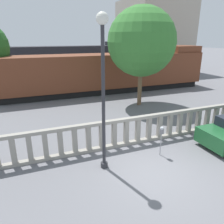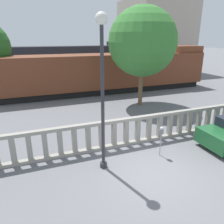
{
  "view_description": "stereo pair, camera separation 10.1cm",
  "coord_description": "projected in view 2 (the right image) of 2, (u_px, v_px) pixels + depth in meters",
  "views": [
    {
      "loc": [
        -4.0,
        -5.89,
        4.8
      ],
      "look_at": [
        -0.31,
        3.43,
        1.35
      ],
      "focal_mm": 35.0,
      "sensor_mm": 36.0,
      "label": 1
    },
    {
      "loc": [
        -3.91,
        -5.93,
        4.8
      ],
      "look_at": [
        -0.31,
        3.43,
        1.35
      ],
      "focal_mm": 35.0,
      "sensor_mm": 36.0,
      "label": 2
    }
  ],
  "objects": [
    {
      "name": "train_far",
      "position": [
        50.0,
        58.0,
        32.71
      ],
      "size": [
        25.31,
        2.99,
        4.11
      ],
      "color": "black",
      "rests_on": "ground"
    },
    {
      "name": "building_block",
      "position": [
        155.0,
        37.0,
        31.55
      ],
      "size": [
        8.19,
        8.93,
        9.72
      ],
      "color": "#ADA393",
      "rests_on": "ground"
    },
    {
      "name": "lamppost",
      "position": [
        102.0,
        77.0,
        7.37
      ],
      "size": [
        0.4,
        0.4,
        5.55
      ],
      "color": "#2D2D33",
      "rests_on": "ground"
    },
    {
      "name": "ground_plane",
      "position": [
        153.0,
        173.0,
        8.12
      ],
      "size": [
        160.0,
        160.0,
        0.0
      ],
      "primitive_type": "plane",
      "color": "slate"
    },
    {
      "name": "balustrade",
      "position": [
        126.0,
        132.0,
        10.04
      ],
      "size": [
        16.49,
        0.24,
        1.33
      ],
      "color": "gray",
      "rests_on": "ground"
    },
    {
      "name": "train_near",
      "position": [
        110.0,
        72.0,
        19.8
      ],
      "size": [
        18.66,
        3.04,
        3.99
      ],
      "color": "black",
      "rests_on": "ground"
    },
    {
      "name": "tree_left",
      "position": [
        143.0,
        42.0,
        14.9
      ],
      "size": [
        4.72,
        4.72,
        6.85
      ],
      "color": "brown",
      "rests_on": "ground"
    },
    {
      "name": "parking_meter",
      "position": [
        161.0,
        133.0,
        9.01
      ],
      "size": [
        0.17,
        0.17,
        1.32
      ],
      "color": "#99999E",
      "rests_on": "ground"
    }
  ]
}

